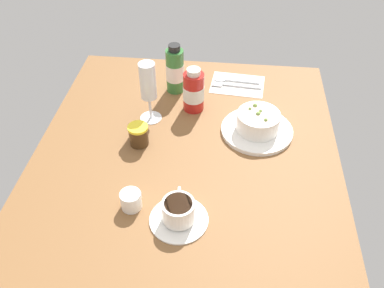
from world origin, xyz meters
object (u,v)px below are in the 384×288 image
Objects in this scene: jam_jar at (139,135)px; cutlery_setting at (236,84)px; creamer_jug at (131,200)px; wine_glass at (148,84)px; coffee_cup at (179,213)px; sauce_bottle_red at (195,91)px; porridge_bowl at (258,124)px; sauce_bottle_green at (175,70)px.

cutlery_setting is at bearing -39.37° from jam_jar.
jam_jar reaches higher than creamer_jug.
creamer_jug is 0.32× the size of wine_glass.
coffee_cup is 43.39cm from sauce_bottle_red.
creamer_jug is 35.61cm from wine_glass.
sauce_bottle_red reaches higher than coffee_cup.
coffee_cup is at bearing -179.15° from sauce_bottle_red.
coffee_cup is 0.73× the size of wine_glass.
coffee_cup reaches higher than creamer_jug.
sauce_bottle_green is (18.71, 26.41, 4.43)cm from porridge_bowl.
porridge_bowl is at bearing -95.74° from wine_glass.
cutlery_setting is 1.33× the size of coffee_cup.
sauce_bottle_red is (9.41, 19.19, 3.35)cm from porridge_bowl.
creamer_jug is at bearing -177.36° from wine_glass.
cutlery_setting is 41.90cm from jam_jar.
cutlery_setting is 2.96× the size of jam_jar.
jam_jar is (-32.31, 26.52, 2.90)cm from cutlery_setting.
coffee_cup is 53.32cm from sauce_bottle_green.
wine_glass is (3.21, 31.89, 9.16)cm from porridge_bowl.
coffee_cup is at bearing -150.21° from jam_jar.
sauce_bottle_green is (15.50, -5.48, -4.72)cm from wine_glass.
wine_glass reaches higher than sauce_bottle_green.
creamer_jug is (-30.99, 30.31, -0.65)cm from porridge_bowl.
creamer_jug is 50.11cm from sauce_bottle_green.
wine_glass is at bearing -5.90° from jam_jar.
porridge_bowl reaches higher than cutlery_setting.
sauce_bottle_red reaches higher than cutlery_setting.
jam_jar is at bearing 174.10° from wine_glass.
wine_glass reaches higher than jam_jar.
coffee_cup is 2.23× the size of jam_jar.
cutlery_setting is at bearing -11.73° from coffee_cup.
jam_jar is 0.44× the size of sauce_bottle_red.
creamer_jug is at bearing 76.49° from coffee_cup.
creamer_jug is 22.75cm from jam_jar.
porridge_bowl is at bearing -116.12° from sauce_bottle_red.
cutlery_setting is 58.99cm from coffee_cup.
sauce_bottle_red is at bearing -37.92° from jam_jar.
wine_glass is at bearing 129.25° from cutlery_setting.
sauce_bottle_red is (17.84, -13.90, 3.28)cm from jam_jar.
wine_glass reaches higher than porridge_bowl.
coffee_cup is (-33.82, 18.55, -0.32)cm from porridge_bowl.
sauce_bottle_green is at bearing 8.51° from coffee_cup.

